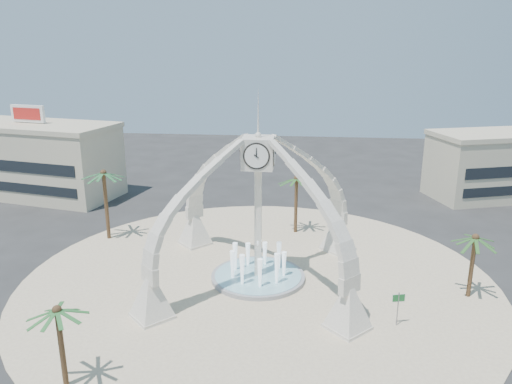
# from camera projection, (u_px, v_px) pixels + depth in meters

# --- Properties ---
(ground) EXTENTS (140.00, 140.00, 0.00)m
(ground) POSITION_uv_depth(u_px,v_px,m) (258.00, 279.00, 42.69)
(ground) COLOR #282828
(ground) RESTS_ON ground
(plaza) EXTENTS (40.00, 40.00, 0.06)m
(plaza) POSITION_uv_depth(u_px,v_px,m) (258.00, 279.00, 42.68)
(plaza) COLOR beige
(plaza) RESTS_ON ground
(clock_tower) EXTENTS (17.94, 17.94, 16.30)m
(clock_tower) POSITION_uv_depth(u_px,v_px,m) (258.00, 207.00, 40.85)
(clock_tower) COLOR silver
(clock_tower) RESTS_ON ground
(fountain) EXTENTS (8.00, 8.00, 3.62)m
(fountain) POSITION_uv_depth(u_px,v_px,m) (258.00, 276.00, 42.61)
(fountain) COLOR #9C9C9F
(fountain) RESTS_ON ground
(building_nw) EXTENTS (23.75, 13.73, 11.90)m
(building_nw) POSITION_uv_depth(u_px,v_px,m) (34.00, 159.00, 65.58)
(building_nw) COLOR #BDAF93
(building_nw) RESTS_ON ground
(building_ne) EXTENTS (21.87, 14.17, 8.60)m
(building_ne) POSITION_uv_depth(u_px,v_px,m) (508.00, 164.00, 65.07)
(building_ne) COLOR #BDAF93
(building_ne) RESTS_ON ground
(palm_east) EXTENTS (4.73, 4.73, 5.73)m
(palm_east) POSITION_uv_depth(u_px,v_px,m) (475.00, 238.00, 38.33)
(palm_east) COLOR brown
(palm_east) RESTS_ON ground
(palm_west) EXTENTS (4.06, 4.06, 7.80)m
(palm_west) POSITION_uv_depth(u_px,v_px,m) (103.00, 174.00, 49.67)
(palm_west) COLOR brown
(palm_west) RESTS_ON ground
(palm_north) EXTENTS (4.25, 4.25, 6.67)m
(palm_north) POSITION_uv_depth(u_px,v_px,m) (297.00, 179.00, 51.71)
(palm_north) COLOR brown
(palm_north) RESTS_ON ground
(palm_south) EXTENTS (4.49, 4.49, 5.71)m
(palm_south) POSITION_uv_depth(u_px,v_px,m) (57.00, 311.00, 27.84)
(palm_south) COLOR brown
(palm_south) RESTS_ON ground
(street_sign) EXTENTS (0.94, 0.27, 2.64)m
(street_sign) POSITION_uv_depth(u_px,v_px,m) (398.00, 302.00, 35.07)
(street_sign) COLOR slate
(street_sign) RESTS_ON ground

